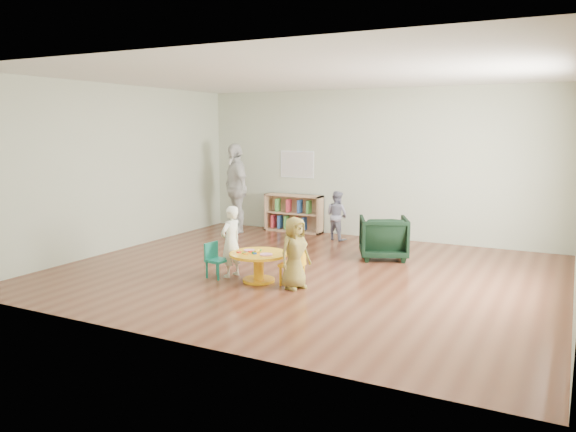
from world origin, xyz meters
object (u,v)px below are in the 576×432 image
at_px(kid_chair_right, 295,263).
at_px(bookshelf, 294,213).
at_px(armchair, 383,237).
at_px(toddler, 337,216).
at_px(kid_chair_left, 215,259).
at_px(child_right, 295,253).
at_px(activity_table, 259,261).
at_px(adult_caretaker, 236,188).
at_px(child_left, 231,242).

relative_size(kid_chair_right, bookshelf, 0.45).
relative_size(armchair, toddler, 0.81).
height_order(kid_chair_left, kid_chair_right, kid_chair_right).
bearing_deg(child_right, activity_table, 105.44).
bearing_deg(adult_caretaker, armchair, 23.51).
bearing_deg(child_right, toddler, 35.66).
xyz_separation_m(kid_chair_right, child_right, (0.07, -0.15, 0.18)).
height_order(kid_chair_left, bookshelf, bookshelf).
bearing_deg(armchair, activity_table, 38.89).
distance_m(bookshelf, toddler, 1.20).
bearing_deg(toddler, adult_caretaker, 22.79).
bearing_deg(child_right, bookshelf, 49.65).
bearing_deg(armchair, bookshelf, -55.77).
relative_size(activity_table, child_right, 0.84).
distance_m(kid_chair_left, toddler, 3.29).
relative_size(activity_table, armchair, 1.06).
distance_m(armchair, adult_caretaker, 3.53).
bearing_deg(armchair, kid_chair_left, 28.10).
height_order(bookshelf, adult_caretaker, adult_caretaker).
distance_m(kid_chair_right, bookshelf, 3.94).
height_order(armchair, child_right, child_right).
bearing_deg(kid_chair_right, adult_caretaker, 41.33).
height_order(kid_chair_right, child_left, child_left).
distance_m(activity_table, kid_chair_left, 0.65).
distance_m(kid_chair_left, child_right, 1.25).
distance_m(child_left, adult_caretaker, 3.48).
xyz_separation_m(kid_chair_right, adult_caretaker, (-2.79, 2.92, 0.60)).
bearing_deg(adult_caretaker, bookshelf, 68.71).
bearing_deg(activity_table, bookshelf, 109.45).
height_order(armchair, child_left, child_left).
bearing_deg(kid_chair_right, kid_chair_left, 95.96).
bearing_deg(kid_chair_left, kid_chair_right, 105.63).
bearing_deg(armchair, kid_chair_right, 50.58).
height_order(kid_chair_right, adult_caretaker, adult_caretaker).
height_order(activity_table, child_right, child_right).
distance_m(armchair, child_right, 2.23).
bearing_deg(child_left, activity_table, 93.96).
relative_size(kid_chair_left, child_right, 0.52).
xyz_separation_m(activity_table, toddler, (-0.15, 3.15, 0.18)).
height_order(toddler, adult_caretaker, adult_caretaker).
height_order(child_right, toddler, child_right).
bearing_deg(child_left, child_right, 92.76).
height_order(child_left, child_right, child_left).
relative_size(activity_table, bookshelf, 0.66).
distance_m(activity_table, armchair, 2.36).
relative_size(kid_chair_left, bookshelf, 0.41).
bearing_deg(kid_chair_left, armchair, 148.97).
xyz_separation_m(activity_table, kid_chair_right, (0.52, 0.07, 0.01)).
bearing_deg(child_right, armchair, 9.70).
xyz_separation_m(child_left, adult_caretaker, (-1.80, 2.95, 0.39)).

